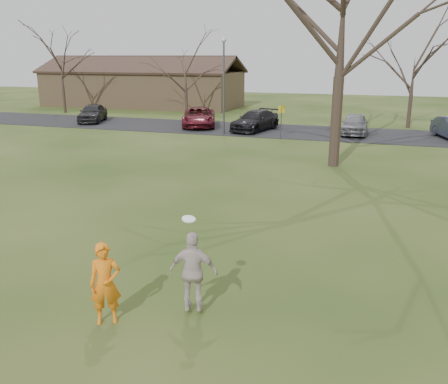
# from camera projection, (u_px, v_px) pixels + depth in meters

# --- Properties ---
(ground) EXTENTS (120.00, 120.00, 0.00)m
(ground) POSITION_uv_depth(u_px,v_px,m) (165.00, 311.00, 9.93)
(ground) COLOR #1E380F
(ground) RESTS_ON ground
(parking_strip) EXTENTS (62.00, 6.50, 0.04)m
(parking_strip) POSITION_uv_depth(u_px,v_px,m) (318.00, 133.00, 32.78)
(parking_strip) COLOR black
(parking_strip) RESTS_ON ground
(player_defender) EXTENTS (0.73, 0.65, 1.68)m
(player_defender) POSITION_uv_depth(u_px,v_px,m) (105.00, 284.00, 9.31)
(player_defender) COLOR orange
(player_defender) RESTS_ON ground
(car_0) EXTENTS (2.94, 4.50, 1.43)m
(car_0) POSITION_uv_depth(u_px,v_px,m) (92.00, 113.00, 37.78)
(car_0) COLOR #28272A
(car_0) RESTS_ON parking_strip
(car_2) EXTENTS (3.84, 5.53, 1.40)m
(car_2) POSITION_uv_depth(u_px,v_px,m) (199.00, 117.00, 35.31)
(car_2) COLOR maroon
(car_2) RESTS_ON parking_strip
(car_3) EXTENTS (3.04, 5.08, 1.38)m
(car_3) POSITION_uv_depth(u_px,v_px,m) (255.00, 121.00, 33.47)
(car_3) COLOR black
(car_3) RESTS_ON parking_strip
(car_4) EXTENTS (1.66, 4.07, 1.38)m
(car_4) POSITION_uv_depth(u_px,v_px,m) (355.00, 124.00, 31.83)
(car_4) COLOR gray
(car_4) RESTS_ON parking_strip
(catching_play) EXTENTS (1.04, 0.58, 2.01)m
(catching_play) POSITION_uv_depth(u_px,v_px,m) (193.00, 272.00, 9.58)
(catching_play) COLOR beige
(catching_play) RESTS_ON ground
(building) EXTENTS (20.60, 8.50, 5.14)m
(building) POSITION_uv_depth(u_px,v_px,m) (143.00, 87.00, 50.06)
(building) COLOR #8C6D4C
(building) RESTS_ON ground
(lamp_post) EXTENTS (0.34, 0.34, 6.27)m
(lamp_post) POSITION_uv_depth(u_px,v_px,m) (224.00, 74.00, 31.18)
(lamp_post) COLOR #47474C
(lamp_post) RESTS_ON ground
(sign_yellow) EXTENTS (0.35, 0.35, 2.08)m
(sign_yellow) POSITION_uv_depth(u_px,v_px,m) (281.00, 116.00, 30.24)
(sign_yellow) COLOR #47474C
(sign_yellow) RESTS_ON ground
(big_tree) EXTENTS (9.00, 9.00, 14.00)m
(big_tree) POSITION_uv_depth(u_px,v_px,m) (343.00, 12.00, 21.12)
(big_tree) COLOR #352821
(big_tree) RESTS_ON ground
(small_tree_row) EXTENTS (55.00, 5.90, 8.50)m
(small_tree_row) POSITION_uv_depth(u_px,v_px,m) (390.00, 73.00, 35.04)
(small_tree_row) COLOR #352821
(small_tree_row) RESTS_ON ground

